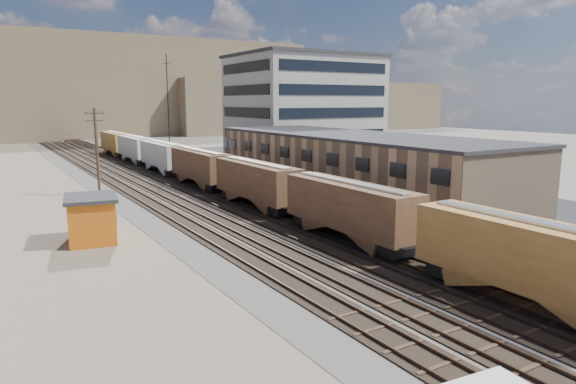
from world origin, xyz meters
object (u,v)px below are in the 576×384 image
freight_train (225,172)px  parked_car_red (566,244)px  parked_car_blue (278,163)px  utility_pole_north (97,150)px  maintenance_shed (92,218)px

freight_train → parked_car_red: 35.27m
parked_car_red → parked_car_blue: 52.22m
freight_train → parked_car_blue: (17.73, 18.44, -1.95)m
freight_train → parked_car_red: bearing=-71.4°
utility_pole_north → parked_car_red: bearing=-60.4°
utility_pole_north → maintenance_shed: 21.19m
freight_train → utility_pole_north: size_ratio=11.97×
maintenance_shed → utility_pole_north: bearing=77.3°
freight_train → parked_car_red: size_ratio=27.22×
freight_train → parked_car_red: freight_train is taller
utility_pole_north → parked_car_blue: 32.10m
utility_pole_north → maintenance_shed: (-4.60, -20.39, -3.46)m
freight_train → utility_pole_north: utility_pole_north is taller
freight_train → utility_pole_north: (-12.30, 8.01, 2.50)m
utility_pole_north → parked_car_red: size_ratio=2.27×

